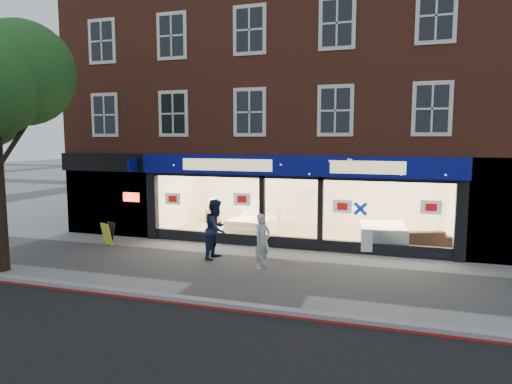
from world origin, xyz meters
The scene contains 12 objects.
ground centered at (0.00, 0.00, 0.00)m, with size 120.00×120.00×0.00m, color gray.
kerb_line centered at (0.00, -3.10, 0.01)m, with size 60.00×0.10×0.01m, color #8C0A07.
kerb_stone centered at (0.00, -2.90, 0.06)m, with size 60.00×0.25×0.12m, color gray.
showroom_floor centered at (0.00, 5.25, 0.05)m, with size 11.00×4.50×0.10m, color tan.
building centered at (-0.02, 6.93, 6.67)m, with size 19.00×8.26×10.30m.
display_bed centered at (-1.99, 4.91, 0.43)m, with size 1.86×2.20×1.17m.
bedside_table centered at (-4.40, 6.29, 0.38)m, with size 0.45×0.45×0.55m, color brown.
mattress_stack centered at (3.10, 4.00, 0.48)m, with size 1.75×2.11×0.77m.
sofa centered at (4.26, 4.13, 0.41)m, with size 2.14×0.84×0.63m, color black.
a_board centered at (-6.54, 1.61, 0.41)m, with size 0.53×0.34×0.82m, color yellow.
pedestrian_grey centered at (-0.23, 0.42, 0.82)m, with size 0.60×0.39×1.65m, color #B1B5BA.
pedestrian_blue centered at (-1.98, 1.01, 0.97)m, with size 0.95×0.74×1.94m, color #16213F.
Camera 1 is at (3.71, -12.39, 3.87)m, focal length 32.00 mm.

